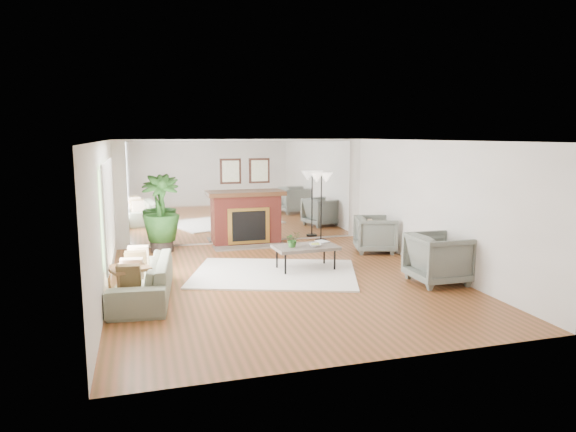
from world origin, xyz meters
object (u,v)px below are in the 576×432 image
object	(u,v)px
armchair_front	(439,258)
side_table	(128,273)
sofa	(142,279)
potted_ficus	(161,211)
armchair_back	(375,234)
coffee_table	(306,248)
fireplace	(247,217)
floor_lamp	(321,183)

from	to	relation	value
armchair_front	side_table	xyz separation A→B (m)	(-5.25, 0.16, 0.09)
sofa	potted_ficus	bearing A→B (deg)	178.46
sofa	armchair_back	bearing A→B (deg)	117.73
coffee_table	side_table	distance (m)	3.50
armchair_front	side_table	distance (m)	5.25
fireplace	armchair_back	world-z (taller)	fireplace
fireplace	potted_ficus	world-z (taller)	fireplace
side_table	sofa	bearing A→B (deg)	62.63
sofa	armchair_back	distance (m)	5.43
fireplace	sofa	xyz separation A→B (m)	(-2.45, -3.59, -0.34)
armchair_front	sofa	bearing A→B (deg)	84.43
coffee_table	armchair_front	size ratio (longest dim) A/B	1.28
sofa	armchair_back	world-z (taller)	armchair_back
side_table	floor_lamp	xyz separation A→B (m)	(4.47, 3.81, 0.91)
side_table	coffee_table	bearing A→B (deg)	21.92
potted_ficus	floor_lamp	size ratio (longest dim) A/B	1.01
armchair_back	potted_ficus	bearing A→B (deg)	89.91
coffee_table	sofa	bearing A→B (deg)	-163.19
fireplace	coffee_table	bearing A→B (deg)	-77.30
armchair_back	side_table	distance (m)	5.77
sofa	potted_ficus	distance (m)	3.43
side_table	floor_lamp	bearing A→B (deg)	40.48
fireplace	side_table	distance (m)	4.78
armchair_front	floor_lamp	world-z (taller)	floor_lamp
armchair_front	potted_ficus	xyz separation A→B (m)	(-4.60, 3.90, 0.47)
armchair_back	side_table	xyz separation A→B (m)	(-5.25, -2.39, 0.13)
fireplace	armchair_back	bearing A→B (deg)	-31.30
armchair_back	floor_lamp	distance (m)	1.93
armchair_front	floor_lamp	size ratio (longest dim) A/B	0.58
side_table	floor_lamp	size ratio (longest dim) A/B	0.42
fireplace	coffee_table	world-z (taller)	fireplace
side_table	floor_lamp	distance (m)	5.94
fireplace	coffee_table	xyz separation A→B (m)	(0.60, -2.66, -0.22)
armchair_front	potted_ficus	world-z (taller)	potted_ficus
sofa	armchair_back	size ratio (longest dim) A/B	2.44
armchair_front	side_table	bearing A→B (deg)	88.86
sofa	armchair_front	bearing A→B (deg)	89.86
fireplace	side_table	xyz separation A→B (m)	(-2.65, -3.97, -0.13)
coffee_table	floor_lamp	bearing A→B (deg)	64.09
fireplace	sofa	bearing A→B (deg)	-124.35
coffee_table	fireplace	bearing A→B (deg)	102.70
armchair_back	potted_ficus	xyz separation A→B (m)	(-4.60, 1.35, 0.51)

